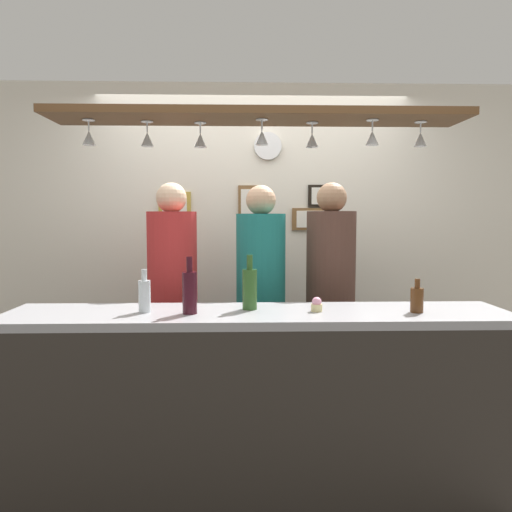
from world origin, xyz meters
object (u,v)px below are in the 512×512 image
cupcake (317,305)px  picture_frame_crest (249,201)px  person_right_brown_shirt (331,283)px  picture_frame_upper_small (322,196)px  picture_frame_lower_pair (310,219)px  bottle_beer_brown_stubby (417,299)px  bottle_wine_dark_red (190,291)px  picture_frame_caricature (175,213)px  bottle_champagne_green (250,288)px  bottle_soda_clear (145,295)px  person_middle_teal_shirt (261,285)px  person_left_red_shirt (173,284)px  wall_clock (268,146)px

cupcake → picture_frame_crest: 1.57m
person_right_brown_shirt → picture_frame_upper_small: picture_frame_upper_small is taller
person_right_brown_shirt → picture_frame_lower_pair: person_right_brown_shirt is taller
bottle_beer_brown_stubby → bottle_wine_dark_red: bottle_wine_dark_red is taller
picture_frame_caricature → picture_frame_lower_pair: bearing=0.0°
bottle_champagne_green → picture_frame_upper_small: size_ratio=1.36×
bottle_beer_brown_stubby → bottle_soda_clear: bottle_soda_clear is taller
person_middle_teal_shirt → picture_frame_caricature: 1.05m
person_left_red_shirt → bottle_soda_clear: (-0.04, -0.78, 0.05)m
person_middle_teal_shirt → picture_frame_crest: picture_frame_crest is taller
picture_frame_crest → wall_clock: 0.47m
person_right_brown_shirt → bottle_beer_brown_stubby: 0.88m
person_right_brown_shirt → picture_frame_upper_small: 0.89m
person_left_red_shirt → bottle_beer_brown_stubby: person_left_red_shirt is taller
picture_frame_lower_pair → picture_frame_crest: bearing=180.0°
bottle_soda_clear → wall_clock: wall_clock is taller
bottle_champagne_green → picture_frame_lower_pair: 1.49m
bottle_soda_clear → picture_frame_caricature: size_ratio=0.68×
picture_frame_caricature → picture_frame_crest: bearing=0.0°
picture_frame_crest → picture_frame_upper_small: (0.59, 0.00, 0.05)m
bottle_wine_dark_red → picture_frame_lower_pair: bearing=60.2°
picture_frame_crest → picture_frame_caricature: bearing=180.0°
bottle_beer_brown_stubby → picture_frame_crest: size_ratio=0.69×
picture_frame_upper_small → picture_frame_caricature: 1.20m
person_middle_teal_shirt → cupcake: bearing=-71.0°
person_right_brown_shirt → picture_frame_caricature: bearing=151.3°
picture_frame_upper_small → picture_frame_caricature: bearing=180.0°
person_right_brown_shirt → bottle_soda_clear: (-1.14, -0.78, 0.05)m
person_right_brown_shirt → wall_clock: wall_clock is taller
picture_frame_crest → wall_clock: size_ratio=1.18×
picture_frame_crest → picture_frame_caricature: size_ratio=0.76×
person_right_brown_shirt → bottle_champagne_green: size_ratio=5.88×
person_middle_teal_shirt → picture_frame_upper_small: size_ratio=7.92×
cupcake → picture_frame_lower_pair: picture_frame_lower_pair is taller
bottle_soda_clear → picture_frame_crest: picture_frame_crest is taller
bottle_beer_brown_stubby → wall_clock: wall_clock is taller
bottle_wine_dark_red → cupcake: (0.67, 0.04, -0.08)m
cupcake → wall_clock: size_ratio=0.35×
picture_frame_crest → picture_frame_lower_pair: bearing=0.0°
bottle_soda_clear → picture_frame_crest: 1.62m
picture_frame_crest → picture_frame_upper_small: size_ratio=1.18×
bottle_beer_brown_stubby → picture_frame_upper_small: (-0.28, 1.46, 0.60)m
bottle_beer_brown_stubby → bottle_champagne_green: (-0.89, 0.11, 0.05)m
person_right_brown_shirt → bottle_wine_dark_red: person_right_brown_shirt is taller
person_left_red_shirt → bottle_soda_clear: size_ratio=7.65×
cupcake → picture_frame_caricature: picture_frame_caricature is taller
bottle_beer_brown_stubby → picture_frame_lower_pair: size_ratio=0.60×
person_left_red_shirt → picture_frame_lower_pair: bearing=31.4°
bottle_wine_dark_red → picture_frame_upper_small: picture_frame_upper_small is taller
person_middle_teal_shirt → bottle_champagne_green: bearing=-97.1°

